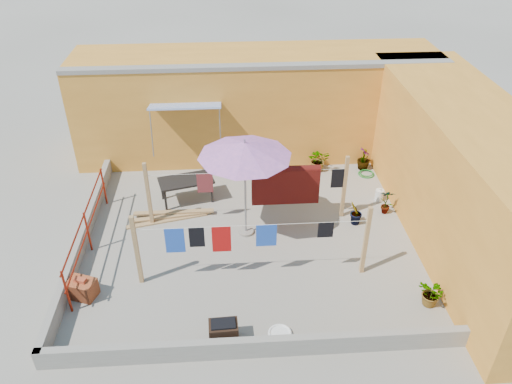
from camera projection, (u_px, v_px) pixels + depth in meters
ground at (249, 238)px, 12.51m from camera, size 80.00×80.00×0.00m
wall_back at (257, 104)px, 15.58m from camera, size 11.00×3.27×3.21m
wall_right at (466, 176)px, 11.92m from camera, size 2.40×9.00×3.20m
parapet_front at (260, 347)px, 9.40m from camera, size 8.30×0.16×0.44m
parapet_left at (83, 238)px, 12.16m from camera, size 0.16×7.30×0.44m
red_railing at (87, 226)px, 11.73m from camera, size 0.05×4.20×1.10m
clothesline_rig at (279, 191)px, 12.46m from camera, size 5.09×2.35×1.80m
patio_umbrella at (245, 150)px, 11.40m from camera, size 2.88×2.88×2.65m
outdoor_table at (186, 182)px, 13.58m from camera, size 1.59×1.07×0.68m
brick_stack at (82, 288)px, 10.71m from camera, size 0.68×0.59×0.50m
lumber_pile at (171, 216)px, 13.17m from camera, size 2.26×0.66×0.14m
brazier at (224, 332)px, 9.66m from camera, size 0.58×0.40×0.51m
white_basin at (280, 334)px, 9.89m from camera, size 0.48×0.48×0.08m
water_jug_a at (379, 195)px, 13.85m from camera, size 0.24×0.24×0.37m
water_jug_b at (379, 195)px, 13.85m from camera, size 0.23×0.23×0.36m
green_hose at (366, 174)px, 15.07m from camera, size 0.49×0.49×0.07m
plant_back_a at (318, 160)px, 15.11m from camera, size 0.68×0.60×0.72m
plant_back_b at (364, 159)px, 15.19m from camera, size 0.43×0.43×0.71m
plant_right_a at (387, 201)px, 13.22m from camera, size 0.44×0.35×0.75m
plant_right_b at (356, 213)px, 12.80m from camera, size 0.46×0.49×0.70m
plant_right_c at (432, 294)px, 10.43m from camera, size 0.68×0.71×0.62m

